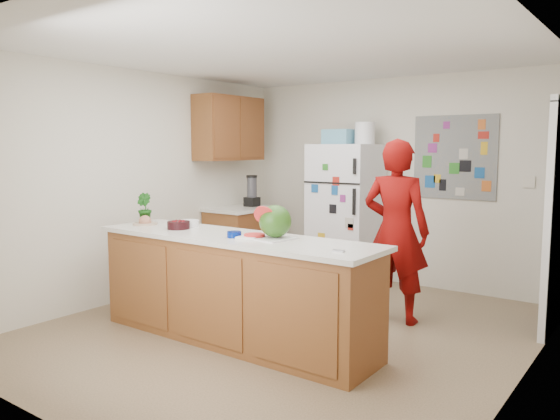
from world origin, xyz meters
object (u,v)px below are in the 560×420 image
Objects in this scene: watermelon at (275,221)px; person at (396,231)px; refrigerator at (345,214)px; cherry_bowl at (179,225)px.

person is at bearing 68.37° from watermelon.
refrigerator reaches higher than cherry_bowl.
watermelon is (-0.50, -1.25, 0.19)m from person.
cherry_bowl is at bearing -99.40° from refrigerator.
watermelon reaches higher than cherry_bowl.
watermelon is 1.30× the size of cherry_bowl.
person is 6.57× the size of watermelon.
watermelon is 1.05m from cherry_bowl.
cherry_bowl is at bearing 35.00° from person.
person reaches higher than watermelon.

